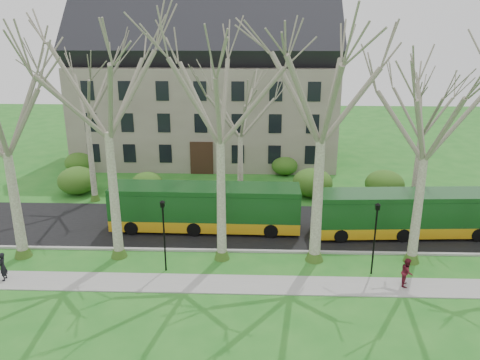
% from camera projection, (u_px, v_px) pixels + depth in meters
% --- Properties ---
extents(ground, '(120.00, 120.00, 0.00)m').
position_uv_depth(ground, '(267.00, 264.00, 28.30)').
color(ground, '#206B1E').
rests_on(ground, ground).
extents(sidewalk, '(70.00, 2.00, 0.06)m').
position_uv_depth(sidewalk, '(268.00, 285.00, 25.92)').
color(sidewalk, gray).
rests_on(sidewalk, ground).
extents(road, '(80.00, 8.00, 0.06)m').
position_uv_depth(road, '(266.00, 226.00, 33.52)').
color(road, black).
rests_on(road, ground).
extents(curb, '(80.00, 0.25, 0.14)m').
position_uv_depth(curb, '(267.00, 251.00, 29.71)').
color(curb, '#A5A39E').
rests_on(curb, ground).
extents(building, '(26.50, 12.20, 16.00)m').
position_uv_depth(building, '(207.00, 83.00, 48.77)').
color(building, slate).
rests_on(building, ground).
extents(tree_row_verge, '(49.00, 7.00, 14.00)m').
position_uv_depth(tree_row_verge, '(270.00, 150.00, 26.40)').
color(tree_row_verge, gray).
rests_on(tree_row_verge, ground).
extents(tree_row_far, '(33.00, 7.00, 12.00)m').
position_uv_depth(tree_row_far, '(249.00, 128.00, 36.92)').
color(tree_row_far, gray).
rests_on(tree_row_far, ground).
extents(lamp_row, '(36.22, 0.22, 4.30)m').
position_uv_depth(lamp_row, '(269.00, 232.00, 26.55)').
color(lamp_row, black).
rests_on(lamp_row, ground).
extents(hedges, '(30.60, 8.60, 2.00)m').
position_uv_depth(hedges, '(212.00, 177.00, 41.44)').
color(hedges, '#2F5F1B').
rests_on(hedges, ground).
extents(bus_lead, '(13.10, 2.91, 3.26)m').
position_uv_depth(bus_lead, '(205.00, 207.00, 32.58)').
color(bus_lead, '#134217').
rests_on(bus_lead, road).
extents(bus_follow, '(12.65, 3.31, 3.13)m').
position_uv_depth(bus_follow, '(408.00, 213.00, 31.71)').
color(bus_follow, '#134217').
rests_on(bus_follow, road).
extents(pedestrian_a, '(0.48, 0.66, 1.65)m').
position_uv_depth(pedestrian_a, '(3.00, 267.00, 26.14)').
color(pedestrian_a, black).
rests_on(pedestrian_a, sidewalk).
extents(pedestrian_b, '(0.82, 0.93, 1.62)m').
position_uv_depth(pedestrian_b, '(407.00, 272.00, 25.60)').
color(pedestrian_b, maroon).
rests_on(pedestrian_b, sidewalk).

